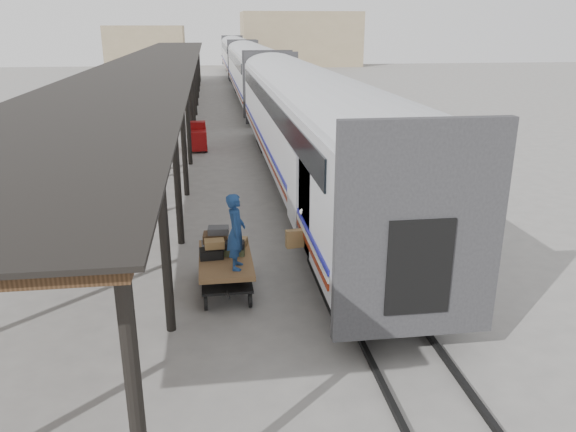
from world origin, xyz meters
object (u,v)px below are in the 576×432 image
at_px(luggage_tug, 197,138).
at_px(porter, 236,232).
at_px(pedestrian, 138,155).
at_px(baggage_cart, 226,265).

distance_m(luggage_tug, porter, 17.02).
distance_m(porter, pedestrian, 12.62).
bearing_deg(pedestrian, luggage_tug, -137.78).
height_order(porter, pedestrian, porter).
relative_size(porter, pedestrian, 0.97).
bearing_deg(luggage_tug, porter, -87.03).
height_order(luggage_tug, porter, porter).
distance_m(luggage_tug, pedestrian, 5.41).
xyz_separation_m(luggage_tug, porter, (1.18, -16.94, 1.09)).
bearing_deg(baggage_cart, pedestrian, 105.70).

